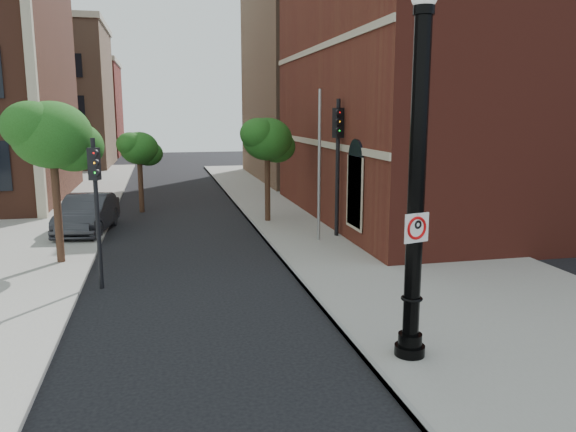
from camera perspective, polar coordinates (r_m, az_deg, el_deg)
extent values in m
plane|color=black|center=(10.97, -2.44, -15.59)|extent=(120.00, 120.00, 0.00)
cube|color=gray|center=(21.70, 8.42, -2.28)|extent=(8.00, 60.00, 0.12)
cube|color=gray|center=(29.02, -27.11, -0.09)|extent=(10.00, 50.00, 0.12)
cube|color=gray|center=(20.62, -1.88, -2.82)|extent=(0.10, 60.00, 0.14)
cube|color=maroon|center=(29.63, 24.53, 11.87)|extent=(22.00, 16.00, 12.00)
cube|color=black|center=(20.06, 6.83, 2.35)|extent=(0.08, 1.40, 2.40)
cube|color=#BAAE90|center=(24.67, 3.01, 7.43)|extent=(0.06, 16.00, 0.25)
cube|color=#BAAE90|center=(24.77, 3.10, 16.71)|extent=(0.06, 16.00, 0.25)
cube|color=#BAAE90|center=(27.29, -24.69, 14.16)|extent=(0.40, 0.40, 14.00)
cube|color=#8C654C|center=(54.68, -24.11, 10.86)|extent=(12.00, 12.00, 12.00)
cube|color=maroon|center=(68.47, -21.80, 9.94)|extent=(12.00, 12.00, 10.00)
cube|color=#8C654C|center=(43.54, 11.54, 13.19)|extent=(22.00, 14.00, 14.00)
cylinder|color=black|center=(11.62, 12.23, -13.42)|extent=(0.60, 0.60, 0.32)
cylinder|color=black|center=(11.51, 12.29, -12.21)|extent=(0.47, 0.47, 0.27)
cylinder|color=black|center=(10.73, 12.91, 2.68)|extent=(0.32, 0.32, 6.18)
torus|color=black|center=(11.21, 12.46, -8.18)|extent=(0.43, 0.43, 0.06)
cylinder|color=black|center=(10.78, 13.64, 19.65)|extent=(0.38, 0.38, 0.16)
cube|color=white|center=(10.67, 12.94, -1.19)|extent=(0.54, 0.16, 0.55)
cube|color=black|center=(10.62, 12.99, 0.15)|extent=(0.54, 0.15, 0.05)
cube|color=black|center=(10.73, 12.88, -2.52)|extent=(0.54, 0.15, 0.05)
cube|color=black|center=(10.51, 11.88, -1.32)|extent=(0.05, 0.02, 0.55)
cube|color=black|center=(10.84, 13.96, -1.06)|extent=(0.05, 0.02, 0.55)
torus|color=red|center=(10.67, 12.94, -1.19)|extent=(0.44, 0.17, 0.44)
cube|color=red|center=(10.67, 12.94, -1.19)|extent=(0.31, 0.09, 0.31)
cube|color=black|center=(10.64, 12.73, -1.22)|extent=(0.05, 0.02, 0.26)
torus|color=black|center=(10.68, 13.04, -0.86)|extent=(0.18, 0.09, 0.17)
cylinder|color=black|center=(10.63, 12.99, 0.13)|extent=(0.03, 0.03, 0.03)
imported|color=#28292D|center=(24.02, -19.71, 0.19)|extent=(2.24, 4.88, 1.55)
cylinder|color=black|center=(16.09, -18.80, 0.11)|extent=(0.12, 0.12, 4.15)
cube|color=black|center=(15.91, -19.10, 5.02)|extent=(0.33, 0.32, 0.86)
sphere|color=#E50505|center=(15.75, -19.02, 6.08)|extent=(0.16, 0.16, 0.16)
sphere|color=#FF8C00|center=(15.77, -18.97, 5.14)|extent=(0.16, 0.16, 0.16)
sphere|color=#00E519|center=(15.80, -18.91, 4.21)|extent=(0.16, 0.16, 0.16)
cylinder|color=black|center=(21.42, 5.05, 4.66)|extent=(0.15, 0.15, 5.31)
cube|color=black|center=(21.31, 5.12, 9.40)|extent=(0.41, 0.40, 1.11)
sphere|color=#E50505|center=(21.13, 5.14, 10.44)|extent=(0.20, 0.20, 0.20)
sphere|color=#FF8C00|center=(21.13, 5.13, 9.54)|extent=(0.20, 0.20, 0.20)
sphere|color=#00E519|center=(21.14, 5.11, 8.64)|extent=(0.20, 0.20, 0.20)
cylinder|color=#999999|center=(20.58, 3.19, 4.91)|extent=(0.11, 0.11, 5.64)
cylinder|color=#382116|center=(19.03, -22.40, 0.97)|extent=(0.24, 0.24, 3.86)
ellipsoid|color=#1C4713|center=(18.83, -22.87, 7.60)|extent=(2.43, 2.43, 2.06)
ellipsoid|color=#1C4713|center=(19.19, -20.94, 6.62)|extent=(1.87, 1.87, 1.59)
ellipsoid|color=#1C4713|center=(18.58, -24.63, 8.30)|extent=(1.76, 1.76, 1.50)
cylinder|color=#382116|center=(28.19, -14.74, 3.31)|extent=(0.24, 0.24, 2.91)
ellipsoid|color=#1C4713|center=(28.04, -14.90, 6.68)|extent=(1.83, 1.83, 1.55)
ellipsoid|color=#1C4713|center=(28.38, -14.01, 6.18)|extent=(1.41, 1.41, 1.20)
ellipsoid|color=#1C4713|center=(27.80, -15.71, 7.04)|extent=(1.33, 1.33, 1.13)
cylinder|color=#382116|center=(24.50, -2.10, 3.22)|extent=(0.24, 0.24, 3.43)
ellipsoid|color=#1C4713|center=(24.33, -2.13, 7.80)|extent=(2.16, 2.16, 1.83)
ellipsoid|color=#1C4713|center=(24.83, -1.17, 7.07)|extent=(1.67, 1.67, 1.42)
ellipsoid|color=#1C4713|center=(23.95, -3.05, 8.34)|extent=(1.57, 1.57, 1.33)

